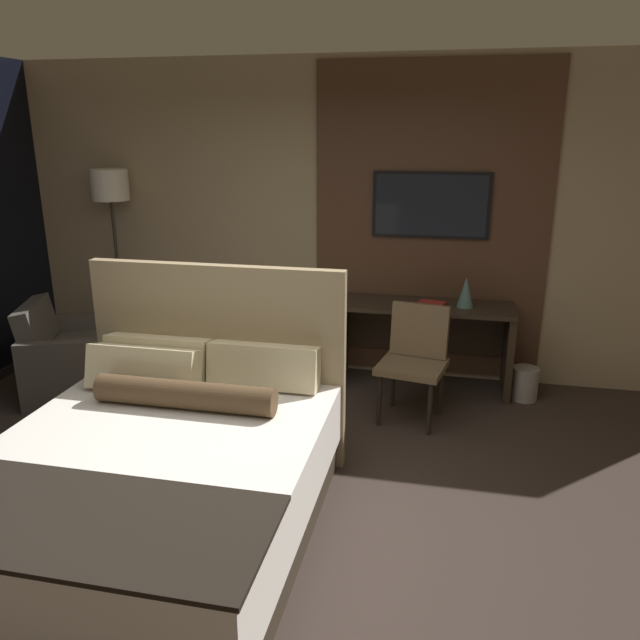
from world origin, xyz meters
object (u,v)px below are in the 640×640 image
at_px(desk_chair, 415,352).
at_px(armchair_by_window, 79,361).
at_px(vase_tall, 466,292).
at_px(book, 432,304).
at_px(floor_lamp, 111,201).
at_px(tv, 431,205).
at_px(desk, 423,331).
at_px(bed, 160,475).
at_px(waste_bin, 525,383).

bearing_deg(desk_chair, armchair_by_window, -166.69).
bearing_deg(desk_chair, vase_tall, 68.50).
distance_m(armchair_by_window, book, 3.07).
height_order(desk_chair, floor_lamp, floor_lamp).
xyz_separation_m(tv, vase_tall, (0.33, -0.26, -0.68)).
bearing_deg(tv, floor_lamp, -176.45).
bearing_deg(desk, book, -48.77).
relative_size(tv, armchair_by_window, 0.91).
height_order(bed, floor_lamp, floor_lamp).
relative_size(desk, armchair_by_window, 1.38).
xyz_separation_m(bed, desk, (1.31, 2.44, 0.14)).
relative_size(bed, waste_bin, 7.53).
distance_m(floor_lamp, book, 3.06).
distance_m(desk, tv, 1.09).
relative_size(desk, book, 6.04).
height_order(desk, desk_chair, desk_chair).
xyz_separation_m(desk_chair, armchair_by_window, (-2.86, -0.14, -0.26)).
bearing_deg(bed, desk_chair, 54.66).
relative_size(desk_chair, floor_lamp, 0.49).
distance_m(bed, book, 2.77).
xyz_separation_m(book, waste_bin, (0.81, -0.05, -0.64)).
xyz_separation_m(bed, waste_bin, (2.18, 2.32, -0.22)).
bearing_deg(vase_tall, book, -176.11).
xyz_separation_m(floor_lamp, vase_tall, (3.23, -0.08, -0.66)).
height_order(bed, tv, tv).
height_order(bed, armchair_by_window, bed).
bearing_deg(bed, waste_bin, 46.73).
height_order(desk, vase_tall, vase_tall).
height_order(desk_chair, book, desk_chair).
bearing_deg(waste_bin, armchair_by_window, -170.25).
relative_size(desk, desk_chair, 1.68).
xyz_separation_m(desk_chair, floor_lamp, (-2.87, 0.66, 1.02)).
xyz_separation_m(bed, vase_tall, (1.65, 2.39, 0.53)).
height_order(tv, armchair_by_window, tv).
bearing_deg(desk, bed, -118.28).
distance_m(bed, waste_bin, 3.19).
bearing_deg(vase_tall, floor_lamp, 178.62).
height_order(bed, vase_tall, bed).
height_order(armchair_by_window, waste_bin, armchair_by_window).
height_order(desk, tv, tv).
height_order(armchair_by_window, book, armchair_by_window).
bearing_deg(tv, desk_chair, -91.96).
distance_m(floor_lamp, vase_tall, 3.30).
height_order(vase_tall, book, vase_tall).
relative_size(floor_lamp, waste_bin, 6.59).
bearing_deg(tv, armchair_by_window, -161.36).
height_order(desk_chair, vase_tall, vase_tall).
height_order(bed, waste_bin, bed).
relative_size(tv, floor_lamp, 0.54).
distance_m(desk_chair, waste_bin, 1.11).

